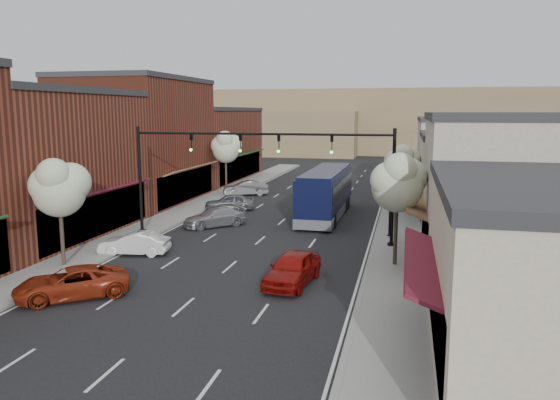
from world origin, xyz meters
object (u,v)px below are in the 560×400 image
Objects in this scene: tree_right_far at (402,162)px; parked_car_d at (230,202)px; signal_mast_right at (352,169)px; lamp_post_far at (397,165)px; coach_bus at (326,192)px; parked_car_a at (72,283)px; parked_car_b at (134,243)px; red_hatchback at (293,268)px; lamp_post_near at (391,191)px; parked_car_c at (215,217)px; tree_left_near at (59,186)px; tree_right_near at (398,182)px; parked_car_e at (246,188)px; tree_left_far at (226,147)px; signal_mast_left at (174,165)px.

parked_car_d is at bearing -169.85° from tree_right_far.
lamp_post_far is (2.18, 20.00, -1.62)m from signal_mast_right.
parked_car_a is at bearing -110.58° from coach_bus.
lamp_post_far is 28.49m from parked_car_b.
red_hatchback is (-1.87, -8.02, -3.86)m from signal_mast_right.
parked_car_c is at bearing 175.85° from lamp_post_near.
lamp_post_near is (16.05, 10.56, -1.22)m from tree_left_near.
tree_right_near is at bearing -88.70° from lamp_post_far.
lamp_post_near is 12.26m from parked_car_c.
parked_car_e is (-14.55, 21.59, -3.75)m from tree_right_near.
lamp_post_near is (2.18, 2.50, -1.62)m from signal_mast_right.
coach_bus is at bearing -148.98° from tree_right_far.
tree_left_far is 16.26m from lamp_post_far.
lamp_post_far is (16.05, 28.06, -1.22)m from tree_left_near.
signal_mast_left reaches higher than parked_car_a.
lamp_post_near is at bearing -50.52° from coach_bus.
tree_right_far reaches higher than parked_car_e.
lamp_post_far reaches higher than parked_car_b.
tree_right_far reaches higher than parked_car_b.
tree_left_far is 1.38× the size of lamp_post_far.
tree_right_far is 1.14× the size of parked_car_a.
red_hatchback reaches higher than parked_car_d.
parked_car_b is at bearing -23.36° from parked_car_e.
coach_bus is at bearing 121.12° from parked_car_a.
signal_mast_right is 1.95× the size of parked_car_e.
parked_car_a reaches higher than parked_car_c.
lamp_post_far is 28.40m from red_hatchback.
lamp_post_near is (13.42, 2.50, -1.62)m from signal_mast_left.
parked_car_e reaches higher than parked_car_a.
signal_mast_left is at bearing -123.86° from lamp_post_far.
tree_left_far is 1.29× the size of parked_car_a.
parked_car_c is (-7.05, -5.27, -1.24)m from coach_bus.
tree_right_far is at bearing -86.12° from lamp_post_far.
tree_right_far is 1.28× the size of parked_car_e.
signal_mast_right is at bearing 83.92° from red_hatchback.
parked_car_b is (-14.33, -0.77, -3.81)m from tree_right_near.
tree_left_far is (-13.87, 17.95, -0.02)m from signal_mast_right.
parked_car_d is (0.48, 9.53, -3.94)m from signal_mast_left.
parked_car_c is 14.31m from parked_car_e.
tree_left_near is 1.28× the size of lamp_post_far.
tree_right_far is at bearing 84.08° from red_hatchback.
coach_bus is at bearing 138.87° from parked_car_b.
red_hatchback is (0.90, -16.66, -1.13)m from coach_bus.
tree_right_far is at bearing 77.15° from signal_mast_right.
parked_car_c is at bearing -142.66° from coach_bus.
signal_mast_right is 1.84× the size of parked_car_c.
signal_mast_right is at bearing 123.91° from tree_right_near.
parked_car_e is at bearing 172.69° from parked_car_b.
lamp_post_near is (16.05, -15.44, -1.60)m from tree_left_far.
tree_left_near is 1.20× the size of parked_car_a.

